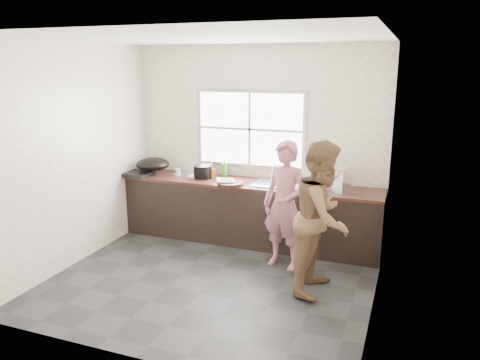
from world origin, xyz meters
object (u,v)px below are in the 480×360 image
at_px(burner, 138,174).
at_px(wok, 153,164).
at_px(bowl_mince, 226,182).
at_px(bottle_brown_short, 199,172).
at_px(person_side, 322,218).
at_px(dish_rack, 331,179).
at_px(pot_lid_left, 186,173).
at_px(bowl_crabs, 303,189).
at_px(woman, 285,209).
at_px(plate_food, 196,176).
at_px(bottle_brown_tall, 211,171).
at_px(bottle_green, 224,167).
at_px(glass_jar, 178,172).
at_px(pot_lid_right, 179,174).
at_px(bowl_held, 298,188).
at_px(cutting_board, 231,183).
at_px(black_pot, 203,172).

xyz_separation_m(burner, wok, (0.15, 0.17, 0.12)).
relative_size(bowl_mince, bottle_brown_short, 1.45).
bearing_deg(person_side, burner, 78.62).
bearing_deg(dish_rack, pot_lid_left, -172.05).
bearing_deg(person_side, bowl_crabs, 30.83).
height_order(woman, plate_food, woman).
xyz_separation_m(bowl_crabs, bottle_brown_tall, (-1.39, 0.25, 0.07)).
bearing_deg(person_side, bottle_brown_tall, 63.75).
bearing_deg(wok, plate_food, 6.52).
height_order(bottle_brown_tall, burner, bottle_brown_tall).
distance_m(bowl_crabs, bottle_green, 1.35).
bearing_deg(glass_jar, burner, -157.31).
bearing_deg(wok, pot_lid_left, 26.72).
height_order(bottle_brown_tall, bottle_brown_short, bottle_brown_tall).
distance_m(bowl_mince, bottle_brown_tall, 0.42).
distance_m(dish_rack, pot_lid_right, 2.26).
relative_size(bottle_brown_tall, pot_lid_right, 0.90).
xyz_separation_m(bottle_brown_tall, burner, (-1.05, -0.25, -0.07)).
bearing_deg(wok, burner, -133.13).
distance_m(wok, pot_lid_right, 0.41).
relative_size(person_side, bowl_held, 9.34).
distance_m(bowl_mince, bottle_green, 0.49).
distance_m(cutting_board, bowl_crabs, 1.00).
bearing_deg(pot_lid_right, glass_jar, -78.16).
bearing_deg(woman, black_pot, 169.75).
xyz_separation_m(cutting_board, bowl_held, (0.91, 0.05, 0.01)).
bearing_deg(glass_jar, person_side, -25.20).
relative_size(bowl_held, bottle_green, 0.67).
relative_size(bowl_crabs, glass_jar, 1.92).
bearing_deg(pot_lid_right, burner, -151.03).
distance_m(woman, bottle_green, 1.46).
xyz_separation_m(person_side, bottle_brown_short, (-1.99, 1.12, 0.11)).
bearing_deg(dish_rack, bowl_held, -152.37).
bearing_deg(pot_lid_left, bowl_held, -10.64).
bearing_deg(pot_lid_right, bowl_crabs, -8.45).
xyz_separation_m(bottle_green, dish_rack, (1.59, -0.29, 0.03)).
distance_m(burner, pot_lid_right, 0.59).
distance_m(bowl_crabs, dish_rack, 0.37).
bearing_deg(plate_food, cutting_board, -21.10).
height_order(bowl_mince, bowl_held, bowl_mince).
bearing_deg(bowl_held, bowl_crabs, -30.06).
relative_size(wok, pot_lid_left, 1.74).
bearing_deg(black_pot, bottle_brown_tall, 21.76).
distance_m(bowl_mince, wok, 1.24).
bearing_deg(bowl_held, pot_lid_right, 172.66).
distance_m(woman, bottle_brown_tall, 1.46).
bearing_deg(black_pot, bowl_mince, -25.17).
distance_m(black_pot, bottle_green, 0.34).
distance_m(bottle_green, pot_lid_left, 0.61).
bearing_deg(bowl_mince, bowl_crabs, 0.00).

